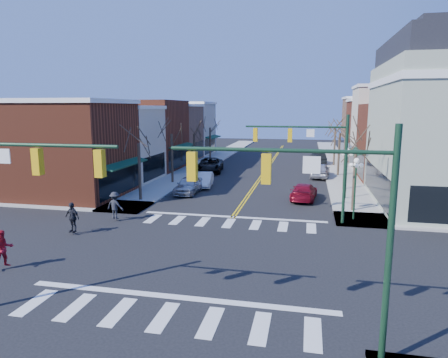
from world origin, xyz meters
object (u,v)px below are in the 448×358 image
Objects in this scene: pedestrian_dark_a at (72,217)px; pedestrian_red_b at (3,249)px; lamppost_midblock at (347,165)px; car_right_near at (304,192)px; car_right_far at (318,158)px; car_left_near at (189,185)px; lamppost_corner at (356,178)px; car_left_far at (210,165)px; car_left_mid at (204,180)px; pedestrian_dark_b at (115,205)px; car_right_mid at (320,170)px.

pedestrian_red_b is at bearing -74.99° from pedestrian_dark_a.
lamppost_midblock is 0.91× the size of car_right_near.
car_left_near is at bearing 53.77° from car_right_far.
lamppost_corner is 0.71× the size of car_left_far.
pedestrian_red_b reaches higher than car_left_far.
lamppost_midblock is 18.88m from car_left_far.
car_right_far is at bearing 62.56° from car_left_near.
lamppost_corner is 23.49m from car_left_far.
car_left_mid is 21.67m from car_right_far.
pedestrian_dark_b reaches higher than car_left_near.
lamppost_corner is 18.36m from pedestrian_dark_a.
pedestrian_red_b reaches higher than car_left_mid.
lamppost_corner is 0.91× the size of car_right_near.
car_left_far is 1.29× the size of car_right_near.
lamppost_midblock is at bearing -163.61° from car_right_near.
car_left_mid is 22.05m from pedestrian_red_b.
car_right_mid is (-1.80, 10.61, -2.13)m from lamppost_midblock.
lamppost_corner is at bearing -58.82° from car_left_far.
lamppost_corner reaches higher than car_left_near.
car_left_far is at bearing 128.61° from lamppost_corner.
car_right_near is at bearing 120.21° from lamppost_corner.
pedestrian_dark_a reaches higher than pedestrian_red_b.
lamppost_midblock is at bearing -46.34° from car_left_far.
car_left_near is 0.94× the size of car_right_near.
car_left_mid is 8.90m from car_left_far.
pedestrian_dark_b reaches higher than car_left_far.
car_right_far is at bearing 13.61° from pedestrian_red_b.
lamppost_midblock is at bearing 2.03° from car_left_near.
lamppost_midblock is 13.77m from car_left_near.
car_left_near is at bearing 155.36° from lamppost_corner.
car_right_mid is at bearing 26.11° from car_left_mid.
lamppost_corner is at bearing -44.24° from car_left_mid.
lamppost_midblock is 21.56m from pedestrian_dark_a.
lamppost_corner reaches higher than pedestrian_dark_a.
car_left_far is at bearing -42.61° from car_right_near.
pedestrian_dark_a is at bearing -104.18° from car_left_near.
car_right_far is 2.60× the size of pedestrian_red_b.
car_right_far is 37.86m from pedestrian_dark_a.
pedestrian_dark_a is (-13.64, -12.41, 0.38)m from car_right_near.
pedestrian_dark_a reaches higher than car_left_near.
car_left_far is 3.39× the size of pedestrian_red_b.
car_left_near is 10.20m from car_right_near.
car_left_near reaches higher than car_left_mid.
car_left_far is 3.32× the size of pedestrian_dark_a.
car_right_far is at bearing 30.00° from car_left_far.
pedestrian_dark_b is at bearing -102.56° from car_left_near.
pedestrian_dark_b reaches higher than car_left_mid.
car_right_mid is 28.17m from pedestrian_dark_a.
lamppost_midblock is 18.77m from pedestrian_dark_b.
lamppost_corner is 2.34× the size of pedestrian_dark_a.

